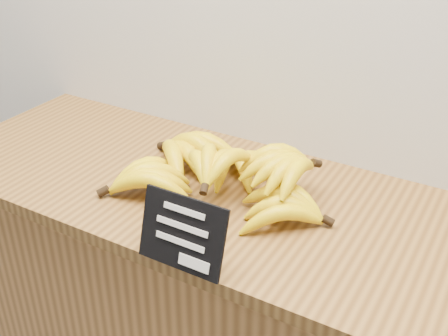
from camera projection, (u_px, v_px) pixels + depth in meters
The scene contains 3 objects.
counter_top at pixel (235, 200), 1.24m from camera, with size 1.49×0.54×0.03m, color brown.
chalkboard_sign at pixel (182, 233), 0.99m from camera, with size 0.17×0.01×0.14m, color black.
banana_pile at pixel (222, 170), 1.23m from camera, with size 0.51×0.36×0.12m.
Camera 1 is at (0.69, 1.84, 1.58)m, focal length 45.00 mm.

